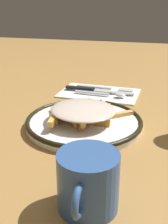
{
  "coord_description": "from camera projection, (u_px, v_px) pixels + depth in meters",
  "views": [
    {
      "loc": [
        0.57,
        0.15,
        0.27
      ],
      "look_at": [
        0.0,
        0.0,
        0.04
      ],
      "focal_mm": 45.88,
      "sensor_mm": 36.0,
      "label": 1
    }
  ],
  "objects": [
    {
      "name": "fork",
      "position": [
        105.0,
        88.0,
        0.88
      ],
      "size": [
        0.03,
        0.18,
        0.01
      ],
      "color": "silver",
      "rests_on": "napkin"
    },
    {
      "name": "ground_plane",
      "position": [
        84.0,
        126.0,
        0.65
      ],
      "size": [
        2.6,
        2.6,
        0.0
      ],
      "primitive_type": "plane",
      "color": "olive"
    },
    {
      "name": "napkin",
      "position": [
        99.0,
        93.0,
        0.86
      ],
      "size": [
        0.16,
        0.24,
        0.01
      ],
      "primitive_type": "cube",
      "rotation": [
        0.0,
        0.0,
        -0.05
      ],
      "color": "silver",
      "rests_on": "ground_plane"
    },
    {
      "name": "fries_heap",
      "position": [
        84.0,
        111.0,
        0.63
      ],
      "size": [
        0.21,
        0.2,
        0.04
      ],
      "color": "#C58340",
      "rests_on": "plate"
    },
    {
      "name": "coffee_mug",
      "position": [
        88.0,
        182.0,
        0.39
      ],
      "size": [
        0.11,
        0.08,
        0.08
      ],
      "color": "#325894",
      "rests_on": "ground_plane"
    },
    {
      "name": "spoon",
      "position": [
        109.0,
        94.0,
        0.82
      ],
      "size": [
        0.03,
        0.15,
        0.01
      ],
      "color": "silver",
      "rests_on": "napkin"
    },
    {
      "name": "plate",
      "position": [
        84.0,
        122.0,
        0.64
      ],
      "size": [
        0.26,
        0.26,
        0.02
      ],
      "color": "white",
      "rests_on": "ground_plane"
    },
    {
      "name": "knife",
      "position": [
        93.0,
        90.0,
        0.86
      ],
      "size": [
        0.02,
        0.21,
        0.01
      ],
      "color": "black",
      "rests_on": "napkin"
    }
  ]
}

